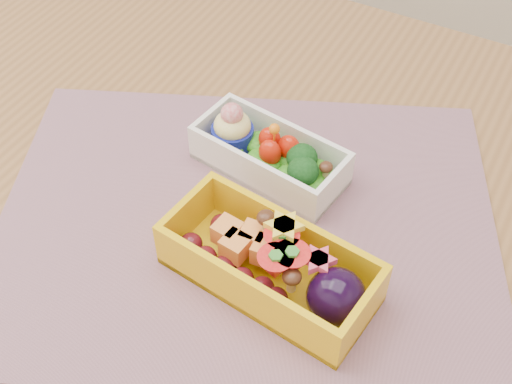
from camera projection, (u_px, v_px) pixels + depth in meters
The scene contains 4 objects.
table at pixel (200, 282), 0.69m from camera, with size 1.20×0.80×0.75m.
placemat at pixel (246, 222), 0.61m from camera, with size 0.44×0.34×0.00m, color gray.
bento_white at pixel (269, 154), 0.64m from camera, with size 0.15×0.08×0.06m.
bento_yellow at pixel (273, 265), 0.55m from camera, with size 0.18×0.10×0.06m.
Camera 1 is at (0.24, -0.33, 1.22)m, focal length 48.05 mm.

